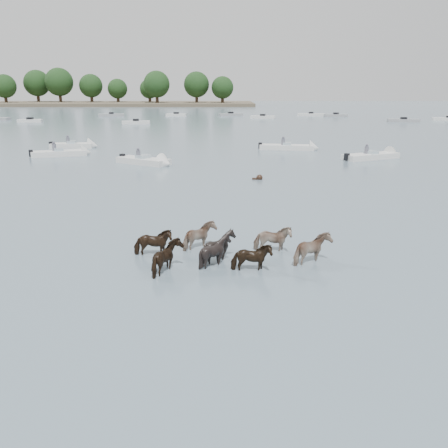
{
  "coord_description": "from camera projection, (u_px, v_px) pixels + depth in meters",
  "views": [
    {
      "loc": [
        -0.12,
        -16.66,
        6.12
      ],
      "look_at": [
        -0.07,
        0.86,
        1.1
      ],
      "focal_mm": 38.58,
      "sensor_mm": 36.0,
      "label": 1
    }
  ],
  "objects": [
    {
      "name": "motorboat_f",
      "position": [
        79.0,
        146.0,
        49.78
      ],
      "size": [
        4.94,
        1.85,
        1.92
      ],
      "rotation": [
        0.0,
        0.0,
        0.05
      ],
      "color": "silver",
      "rests_on": "ground"
    },
    {
      "name": "ground",
      "position": [
        226.0,
        259.0,
        17.7
      ],
      "size": [
        400.0,
        400.0,
        0.0
      ],
      "primitive_type": "plane",
      "color": "#495C6A",
      "rests_on": "ground"
    },
    {
      "name": "shoreline",
      "position": [
        15.0,
        104.0,
        161.56
      ],
      "size": [
        160.0,
        30.0,
        1.0
      ],
      "primitive_type": "cube",
      "color": "#4C4233",
      "rests_on": "ground"
    },
    {
      "name": "motorboat_a",
      "position": [
        68.0,
        153.0,
        44.17
      ],
      "size": [
        5.47,
        3.23,
        1.92
      ],
      "rotation": [
        0.0,
        0.0,
        0.33
      ],
      "color": "silver",
      "rests_on": "ground"
    },
    {
      "name": "swimming_pony",
      "position": [
        259.0,
        178.0,
        32.84
      ],
      "size": [
        0.72,
        0.44,
        0.44
      ],
      "color": "black",
      "rests_on": "ground"
    },
    {
      "name": "motorboat_b",
      "position": [
        150.0,
        162.0,
        39.08
      ],
      "size": [
        5.17,
        4.1,
        1.92
      ],
      "rotation": [
        0.0,
        0.0,
        -0.57
      ],
      "color": "silver",
      "rests_on": "ground"
    },
    {
      "name": "distant_flotilla",
      "position": [
        230.0,
        117.0,
        94.96
      ],
      "size": [
        102.18,
        26.15,
        0.93
      ],
      "color": "silver",
      "rests_on": "ground"
    },
    {
      "name": "motorboat_c",
      "position": [
        295.0,
        147.0,
        48.22
      ],
      "size": [
        6.09,
        2.61,
        1.92
      ],
      "rotation": [
        0.0,
        0.0,
        -0.18
      ],
      "color": "silver",
      "rests_on": "ground"
    },
    {
      "name": "motorboat_d",
      "position": [
        377.0,
        156.0,
        42.42
      ],
      "size": [
        5.88,
        3.94,
        1.92
      ],
      "rotation": [
        0.0,
        0.0,
        0.45
      ],
      "color": "silver",
      "rests_on": "ground"
    },
    {
      "name": "pony_herd",
      "position": [
        225.0,
        249.0,
        17.42
      ],
      "size": [
        7.38,
        3.94,
        1.3
      ],
      "color": "black",
      "rests_on": "ground"
    }
  ]
}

